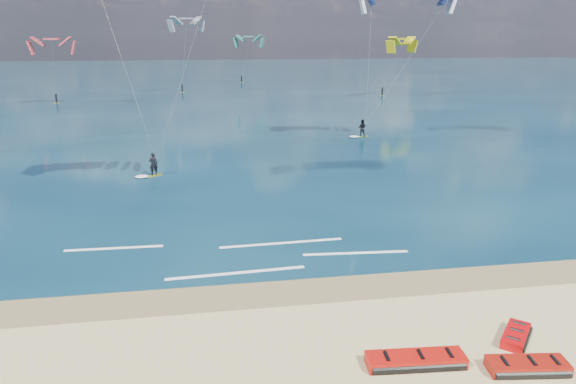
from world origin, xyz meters
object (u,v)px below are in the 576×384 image
object	(u,v)px
kitesurfer_far	(385,54)
packed_kite_right	(515,340)
kitesurfer_main	(152,58)
packed_kite_mid	(527,371)
packed_kite_left	(415,365)

from	to	relation	value
kitesurfer_far	packed_kite_right	bearing A→B (deg)	-107.03
packed_kite_right	kitesurfer_main	xyz separation A→B (m)	(-13.73, 20.42, 8.87)
packed_kite_mid	packed_kite_right	world-z (taller)	packed_kite_mid
kitesurfer_main	kitesurfer_far	world-z (taller)	kitesurfer_main
packed_kite_left	kitesurfer_main	world-z (taller)	kitesurfer_main
packed_kite_left	packed_kite_right	distance (m)	4.15
packed_kite_right	kitesurfer_far	distance (m)	36.04
packed_kite_left	packed_kite_right	world-z (taller)	packed_kite_left
packed_kite_right	packed_kite_left	bearing A→B (deg)	143.33
kitesurfer_far	packed_kite_left	bearing A→B (deg)	-112.99
packed_kite_mid	kitesurfer_far	xyz separation A→B (m)	(7.34, 36.07, 8.47)
kitesurfer_main	kitesurfer_far	xyz separation A→B (m)	(20.42, 13.97, -0.40)
packed_kite_left	kitesurfer_main	size ratio (longest dim) A/B	0.20
kitesurfer_main	packed_kite_right	bearing A→B (deg)	-96.33
packed_kite_left	kitesurfer_far	xyz separation A→B (m)	(10.75, 35.22, 8.47)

